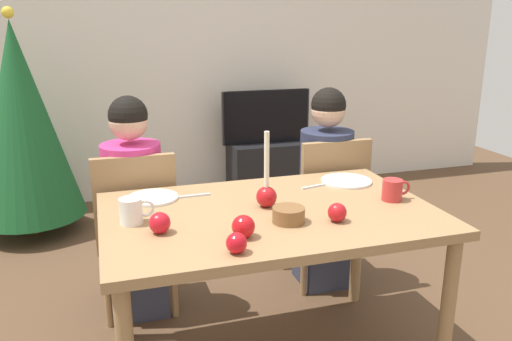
{
  "coord_description": "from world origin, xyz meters",
  "views": [
    {
      "loc": [
        -0.66,
        -1.95,
        1.53
      ],
      "look_at": [
        0.0,
        0.2,
        0.87
      ],
      "focal_mm": 36.36,
      "sensor_mm": 36.0,
      "label": 1
    }
  ],
  "objects_px": {
    "person_left_child": "(135,212)",
    "mug_right": "(393,190)",
    "person_right_child": "(325,192)",
    "tv": "(266,117)",
    "christmas_tree": "(22,122)",
    "plate_right": "(346,181)",
    "plate_left": "(153,198)",
    "bowl_walnuts": "(289,215)",
    "apple_far_edge": "(243,227)",
    "apple_by_right_mug": "(337,212)",
    "chair_left": "(136,224)",
    "apple_by_left_plate": "(236,243)",
    "mug_left": "(132,211)",
    "dining_table": "(270,229)",
    "tv_stand": "(266,168)",
    "candle_centerpiece": "(266,192)",
    "apple_near_candle": "(160,223)",
    "chair_right": "(327,203)"
  },
  "relations": [
    {
      "from": "tv",
      "to": "bowl_walnuts",
      "type": "bearing_deg",
      "value": -106.2
    },
    {
      "from": "dining_table",
      "to": "tv_stand",
      "type": "distance_m",
      "value": 2.45
    },
    {
      "from": "chair_left",
      "to": "chair_right",
      "type": "bearing_deg",
      "value": 0.0
    },
    {
      "from": "person_right_child",
      "to": "plate_right",
      "type": "bearing_deg",
      "value": -99.72
    },
    {
      "from": "plate_right",
      "to": "mug_left",
      "type": "relative_size",
      "value": 1.82
    },
    {
      "from": "plate_left",
      "to": "bowl_walnuts",
      "type": "xyz_separation_m",
      "value": [
        0.49,
        -0.44,
        0.02
      ]
    },
    {
      "from": "mug_right",
      "to": "apple_by_right_mug",
      "type": "bearing_deg",
      "value": -155.51
    },
    {
      "from": "candle_centerpiece",
      "to": "mug_left",
      "type": "height_order",
      "value": "candle_centerpiece"
    },
    {
      "from": "tv",
      "to": "plate_left",
      "type": "bearing_deg",
      "value": -120.84
    },
    {
      "from": "person_right_child",
      "to": "chair_right",
      "type": "bearing_deg",
      "value": -90.0
    },
    {
      "from": "apple_by_left_plate",
      "to": "dining_table",
      "type": "bearing_deg",
      "value": 56.01
    },
    {
      "from": "tv",
      "to": "christmas_tree",
      "type": "distance_m",
      "value": 1.95
    },
    {
      "from": "christmas_tree",
      "to": "apple_by_right_mug",
      "type": "relative_size",
      "value": 21.05
    },
    {
      "from": "plate_left",
      "to": "bowl_walnuts",
      "type": "distance_m",
      "value": 0.66
    },
    {
      "from": "person_right_child",
      "to": "apple_far_edge",
      "type": "distance_m",
      "value": 1.17
    },
    {
      "from": "plate_left",
      "to": "bowl_walnuts",
      "type": "height_order",
      "value": "bowl_walnuts"
    },
    {
      "from": "tv_stand",
      "to": "apple_far_edge",
      "type": "relative_size",
      "value": 7.35
    },
    {
      "from": "person_right_child",
      "to": "bowl_walnuts",
      "type": "xyz_separation_m",
      "value": [
        -0.52,
        -0.79,
        0.21
      ]
    },
    {
      "from": "dining_table",
      "to": "mug_left",
      "type": "relative_size",
      "value": 10.19
    },
    {
      "from": "dining_table",
      "to": "bowl_walnuts",
      "type": "relative_size",
      "value": 10.74
    },
    {
      "from": "person_right_child",
      "to": "person_left_child",
      "type": "bearing_deg",
      "value": 180.0
    },
    {
      "from": "apple_by_left_plate",
      "to": "apple_far_edge",
      "type": "relative_size",
      "value": 0.85
    },
    {
      "from": "bowl_walnuts",
      "to": "apple_by_left_plate",
      "type": "relative_size",
      "value": 1.75
    },
    {
      "from": "plate_left",
      "to": "plate_right",
      "type": "height_order",
      "value": "same"
    },
    {
      "from": "person_left_child",
      "to": "apple_near_candle",
      "type": "relative_size",
      "value": 14.22
    },
    {
      "from": "apple_by_right_mug",
      "to": "plate_right",
      "type": "bearing_deg",
      "value": 59.37
    },
    {
      "from": "christmas_tree",
      "to": "apple_far_edge",
      "type": "relative_size",
      "value": 18.51
    },
    {
      "from": "plate_right",
      "to": "mug_left",
      "type": "bearing_deg",
      "value": -167.18
    },
    {
      "from": "dining_table",
      "to": "apple_near_candle",
      "type": "height_order",
      "value": "apple_near_candle"
    },
    {
      "from": "chair_left",
      "to": "apple_near_candle",
      "type": "height_order",
      "value": "chair_left"
    },
    {
      "from": "tv",
      "to": "apple_far_edge",
      "type": "xyz_separation_m",
      "value": [
        -0.92,
        -2.54,
        0.08
      ]
    },
    {
      "from": "mug_right",
      "to": "bowl_walnuts",
      "type": "relative_size",
      "value": 1.03
    },
    {
      "from": "chair_left",
      "to": "candle_centerpiece",
      "type": "bearing_deg",
      "value": -47.02
    },
    {
      "from": "chair_left",
      "to": "mug_left",
      "type": "bearing_deg",
      "value": -94.26
    },
    {
      "from": "chair_left",
      "to": "mug_right",
      "type": "height_order",
      "value": "chair_left"
    },
    {
      "from": "apple_far_edge",
      "to": "tv",
      "type": "bearing_deg",
      "value": 70.01
    },
    {
      "from": "chair_left",
      "to": "mug_left",
      "type": "relative_size",
      "value": 6.55
    },
    {
      "from": "tv",
      "to": "apple_near_candle",
      "type": "bearing_deg",
      "value": -116.76
    },
    {
      "from": "dining_table",
      "to": "person_right_child",
      "type": "height_order",
      "value": "person_right_child"
    },
    {
      "from": "mug_left",
      "to": "christmas_tree",
      "type": "bearing_deg",
      "value": 107.57
    },
    {
      "from": "plate_left",
      "to": "person_left_child",
      "type": "bearing_deg",
      "value": 100.33
    },
    {
      "from": "chair_right",
      "to": "tv_stand",
      "type": "bearing_deg",
      "value": 83.71
    },
    {
      "from": "dining_table",
      "to": "christmas_tree",
      "type": "distance_m",
      "value": 2.3
    },
    {
      "from": "person_left_child",
      "to": "mug_right",
      "type": "distance_m",
      "value": 1.3
    },
    {
      "from": "apple_far_edge",
      "to": "plate_right",
      "type": "bearing_deg",
      "value": 36.77
    },
    {
      "from": "bowl_walnuts",
      "to": "plate_right",
      "type": "bearing_deg",
      "value": 41.7
    },
    {
      "from": "chair_left",
      "to": "tv",
      "type": "distance_m",
      "value": 2.12
    },
    {
      "from": "tv_stand",
      "to": "dining_table",
      "type": "bearing_deg",
      "value": -107.83
    },
    {
      "from": "tv",
      "to": "plate_right",
      "type": "height_order",
      "value": "tv"
    },
    {
      "from": "chair_left",
      "to": "tv",
      "type": "relative_size",
      "value": 1.14
    }
  ]
}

